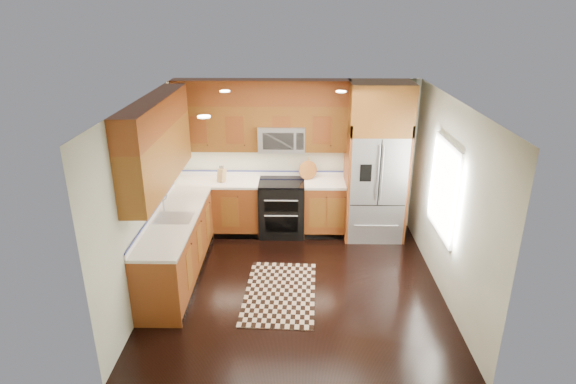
{
  "coord_description": "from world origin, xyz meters",
  "views": [
    {
      "loc": [
        -0.02,
        -5.86,
        3.72
      ],
      "look_at": [
        -0.12,
        0.6,
        1.18
      ],
      "focal_mm": 30.0,
      "sensor_mm": 36.0,
      "label": 1
    }
  ],
  "objects_px": {
    "refrigerator": "(376,162)",
    "rug": "(280,293)",
    "range": "(282,208)",
    "utensil_crock": "(308,171)",
    "knife_block": "(222,175)"
  },
  "relations": [
    {
      "from": "refrigerator",
      "to": "rug",
      "type": "distance_m",
      "value": 2.72
    },
    {
      "from": "range",
      "to": "refrigerator",
      "type": "xyz_separation_m",
      "value": [
        1.55,
        -0.04,
        0.83
      ]
    },
    {
      "from": "range",
      "to": "utensil_crock",
      "type": "height_order",
      "value": "utensil_crock"
    },
    {
      "from": "knife_block",
      "to": "utensil_crock",
      "type": "relative_size",
      "value": 0.74
    },
    {
      "from": "refrigerator",
      "to": "knife_block",
      "type": "distance_m",
      "value": 2.56
    },
    {
      "from": "range",
      "to": "knife_block",
      "type": "bearing_deg",
      "value": 179.27
    },
    {
      "from": "knife_block",
      "to": "refrigerator",
      "type": "bearing_deg",
      "value": -1.14
    },
    {
      "from": "range",
      "to": "knife_block",
      "type": "relative_size",
      "value": 3.43
    },
    {
      "from": "refrigerator",
      "to": "range",
      "type": "bearing_deg",
      "value": 178.6
    },
    {
      "from": "refrigerator",
      "to": "rug",
      "type": "relative_size",
      "value": 1.63
    },
    {
      "from": "refrigerator",
      "to": "knife_block",
      "type": "xyz_separation_m",
      "value": [
        -2.55,
        0.05,
        -0.25
      ]
    },
    {
      "from": "rug",
      "to": "knife_block",
      "type": "height_order",
      "value": "knife_block"
    },
    {
      "from": "refrigerator",
      "to": "rug",
      "type": "xyz_separation_m",
      "value": [
        -1.52,
        -1.84,
        -1.3
      ]
    },
    {
      "from": "knife_block",
      "to": "utensil_crock",
      "type": "distance_m",
      "value": 1.45
    },
    {
      "from": "rug",
      "to": "utensil_crock",
      "type": "relative_size",
      "value": 4.29
    }
  ]
}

